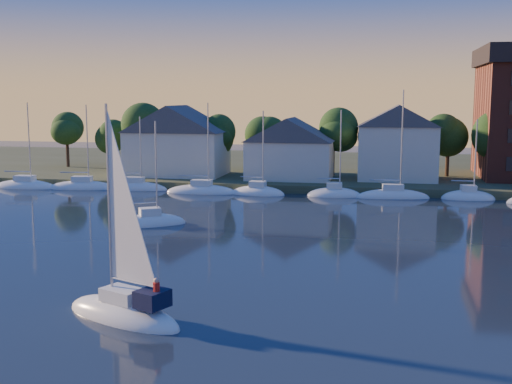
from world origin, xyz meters
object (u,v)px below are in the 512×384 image
(drifting_sailboat_left, at_px, (150,224))
(clubhouse_west, at_px, (177,139))
(clubhouse_east, at_px, (398,141))
(clubhouse_centre, at_px, (290,148))
(hero_sailboat, at_px, (125,309))

(drifting_sailboat_left, bearing_deg, clubhouse_west, 71.09)
(clubhouse_east, height_order, drifting_sailboat_left, clubhouse_east)
(clubhouse_west, bearing_deg, drifting_sailboat_left, -76.46)
(clubhouse_east, xyz_separation_m, drifting_sailboat_left, (-22.77, -31.04, -5.90))
(clubhouse_centre, bearing_deg, clubhouse_east, 8.13)
(clubhouse_east, bearing_deg, clubhouse_centre, -171.87)
(clubhouse_centre, bearing_deg, drifting_sailboat_left, -106.80)
(clubhouse_centre, relative_size, drifting_sailboat_left, 1.08)
(clubhouse_east, bearing_deg, clubhouse_west, -178.09)
(drifting_sailboat_left, bearing_deg, hero_sailboat, -104.79)
(hero_sailboat, bearing_deg, clubhouse_east, -81.84)
(clubhouse_west, distance_m, drifting_sailboat_left, 31.44)
(clubhouse_west, xyz_separation_m, clubhouse_east, (30.00, 1.00, 0.07))
(clubhouse_centre, height_order, drifting_sailboat_left, drifting_sailboat_left)
(clubhouse_east, distance_m, hero_sailboat, 57.54)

